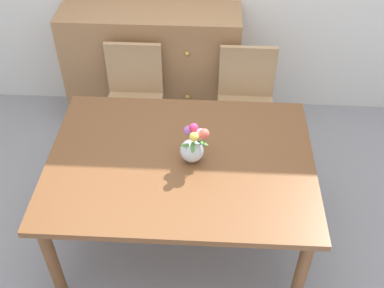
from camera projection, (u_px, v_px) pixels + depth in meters
ground_plane at (182, 237)px, 3.19m from camera, size 12.00×12.00×0.00m
dining_table at (181, 169)px, 2.74m from camera, size 1.54×1.14×0.75m
chair_left at (134, 95)px, 3.53m from camera, size 0.42×0.42×0.90m
chair_right at (246, 99)px, 3.49m from camera, size 0.42×0.42×0.90m
dresser at (153, 67)px, 3.85m from camera, size 1.40×0.47×1.00m
flower_vase at (193, 146)px, 2.61m from camera, size 0.16×0.19×0.25m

